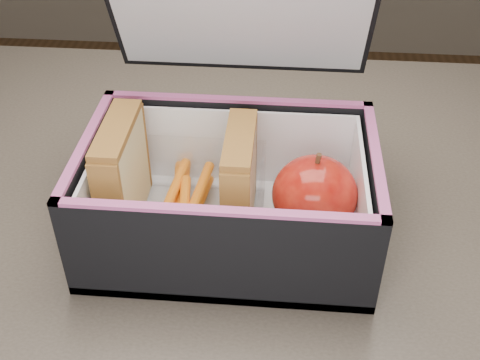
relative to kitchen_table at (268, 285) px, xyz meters
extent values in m
cube|color=brown|center=(0.00, 0.00, 0.08)|extent=(1.20, 0.80, 0.03)
cube|color=black|center=(-0.04, 0.12, 0.28)|extent=(0.28, 0.08, 0.16)
cube|color=tan|center=(-0.16, -0.01, 0.16)|extent=(0.01, 0.10, 0.10)
cube|color=#C76C6A|center=(-0.15, -0.01, 0.15)|extent=(0.01, 0.09, 0.10)
cube|color=tan|center=(-0.14, -0.01, 0.16)|extent=(0.01, 0.10, 0.10)
cube|color=brown|center=(-0.15, -0.01, 0.21)|extent=(0.03, 0.10, 0.01)
cube|color=tan|center=(-0.04, -0.01, 0.16)|extent=(0.01, 0.09, 0.10)
cube|color=#C76C6A|center=(-0.03, -0.01, 0.15)|extent=(0.01, 0.09, 0.09)
cube|color=tan|center=(-0.02, -0.01, 0.16)|extent=(0.01, 0.09, 0.10)
cube|color=brown|center=(-0.03, -0.01, 0.21)|extent=(0.03, 0.10, 0.01)
cylinder|color=orange|center=(-0.10, -0.05, 0.11)|extent=(0.02, 0.08, 0.01)
cylinder|color=orange|center=(-0.10, -0.04, 0.12)|extent=(0.01, 0.08, 0.01)
cylinder|color=orange|center=(-0.10, 0.01, 0.13)|extent=(0.02, 0.08, 0.01)
cylinder|color=orange|center=(-0.08, 0.01, 0.11)|extent=(0.02, 0.08, 0.01)
cylinder|color=orange|center=(-0.09, 0.02, 0.12)|extent=(0.02, 0.08, 0.01)
cylinder|color=orange|center=(-0.07, 0.00, 0.13)|extent=(0.02, 0.08, 0.01)
cylinder|color=orange|center=(-0.10, -0.01, 0.11)|extent=(0.02, 0.08, 0.01)
cylinder|color=orange|center=(-0.10, 0.02, 0.12)|extent=(0.02, 0.08, 0.01)
cylinder|color=orange|center=(-0.09, -0.02, 0.13)|extent=(0.02, 0.08, 0.01)
cube|color=white|center=(0.04, -0.01, 0.11)|extent=(0.08, 0.08, 0.01)
ellipsoid|color=#8E0506|center=(0.04, -0.02, 0.15)|extent=(0.11, 0.11, 0.08)
cylinder|color=#4C301B|center=(0.04, -0.02, 0.19)|extent=(0.01, 0.01, 0.01)
camera|label=1|loc=(0.01, -0.47, 0.52)|focal=45.00mm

